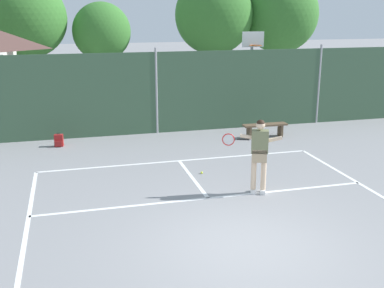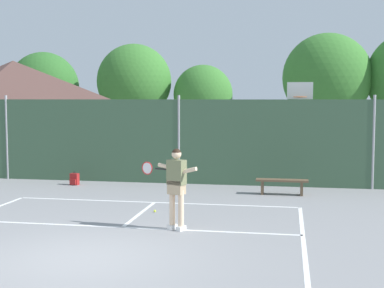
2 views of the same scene
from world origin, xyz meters
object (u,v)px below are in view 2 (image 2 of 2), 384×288
Objects in this scene: basketball_hoop at (300,117)px; backpack_red at (74,179)px; tennis_player at (176,181)px; courtside_bench at (282,183)px; tennis_ball at (155,211)px.

basketball_hoop is 7.67× the size of backpack_red.
courtside_bench is (2.31, 4.92, -0.75)m from tennis_player.
basketball_hoop reaches higher than tennis_ball.
tennis_ball is at bearing 118.53° from tennis_player.
backpack_red is at bearing 134.91° from tennis_ball.
basketball_hoop reaches higher than courtside_bench.
courtside_bench is (3.25, 3.19, 0.33)m from tennis_ball.
backpack_red is (-4.76, 5.56, -0.92)m from tennis_player.
tennis_player is 28.10× the size of tennis_ball.
backpack_red is at bearing 174.78° from courtside_bench.
backpack_red is at bearing 130.58° from tennis_player.
backpack_red is (-3.83, 3.84, 0.16)m from tennis_ball.
tennis_player is 2.24m from tennis_ball.
tennis_player is 5.48m from courtside_bench.
tennis_player reaches higher than backpack_red.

